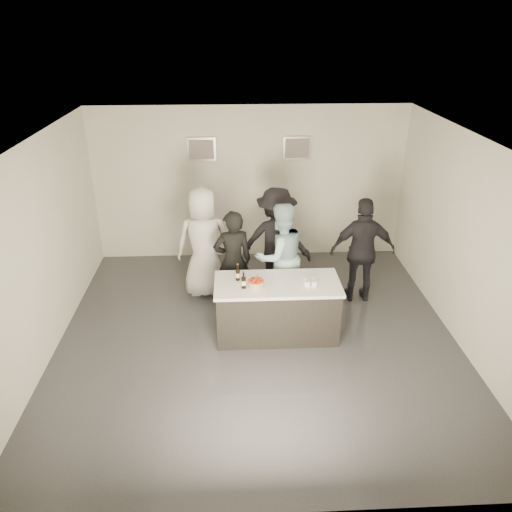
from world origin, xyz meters
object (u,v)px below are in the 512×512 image
beer_bottle_b (244,280)px  person_guest_right (363,251)px  bar_counter (277,309)px  person_main_blue (280,257)px  beer_bottle_a (238,272)px  cake (256,284)px  person_guest_left (204,243)px  person_main_black (233,261)px  person_guest_back (276,240)px

beer_bottle_b → person_guest_right: person_guest_right is taller
bar_counter → person_main_blue: person_main_blue is taller
bar_counter → beer_bottle_a: 0.83m
cake → person_main_blue: 1.04m
beer_bottle_a → person_guest_right: 2.28m
beer_bottle_a → person_guest_left: size_ratio=0.13×
person_guest_left → person_guest_right: (2.65, -0.35, -0.05)m
bar_counter → beer_bottle_b: size_ratio=7.15×
cake → beer_bottle_a: beer_bottle_a is taller
cake → bar_counter: bearing=15.0°
person_guest_left → person_guest_right: person_guest_left is taller
person_main_black → person_main_blue: bearing=171.5°
person_main_black → person_guest_left: (-0.49, 0.53, 0.10)m
beer_bottle_a → person_guest_back: (0.68, 1.34, -0.09)m
beer_bottle_b → person_guest_back: person_guest_back is taller
person_main_blue → person_guest_left: size_ratio=0.94×
cake → person_main_black: person_main_black is taller
beer_bottle_b → person_guest_back: 1.70m
cake → beer_bottle_b: 0.21m
person_guest_back → cake: bearing=91.2°
person_main_blue → beer_bottle_b: bearing=36.0°
beer_bottle_a → person_guest_left: bearing=114.2°
person_guest_left → person_guest_right: 2.67m
bar_counter → person_guest_back: (0.10, 1.45, 0.49)m
person_guest_left → person_guest_back: bearing=-176.9°
bar_counter → person_main_black: bearing=128.7°
person_main_blue → bar_counter: bearing=60.2°
person_main_blue → beer_bottle_a: bearing=25.0°
beer_bottle_a → person_guest_back: 1.51m
bar_counter → person_guest_right: 1.87m
bar_counter → beer_bottle_a: beer_bottle_a is taller
bar_counter → beer_bottle_b: 0.78m
person_main_blue → person_guest_right: (1.39, 0.14, 0.00)m
beer_bottle_b → person_main_blue: 1.17m
beer_bottle_b → person_main_black: (-0.15, 0.95, -0.16)m
cake → person_main_black: bearing=110.0°
person_guest_back → beer_bottle_a: bearing=79.8°
person_main_black → person_guest_back: (0.76, 0.64, 0.08)m
beer_bottle_b → person_main_black: 0.97m
cake → person_guest_back: person_guest_back is taller
bar_counter → beer_bottle_a: (-0.58, 0.11, 0.58)m
cake → person_guest_right: (1.84, 1.08, -0.02)m
beer_bottle_a → person_guest_right: (2.09, 0.89, -0.11)m
beer_bottle_b → person_main_black: bearing=99.0°
beer_bottle_b → person_guest_right: size_ratio=0.14×
bar_counter → person_guest_left: person_guest_left is taller
beer_bottle_b → person_main_blue: size_ratio=0.14×
person_guest_left → beer_bottle_b: bearing=111.5°
bar_counter → person_main_black: 1.12m
cake → person_guest_right: 2.13m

